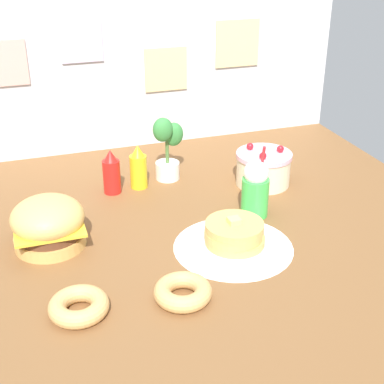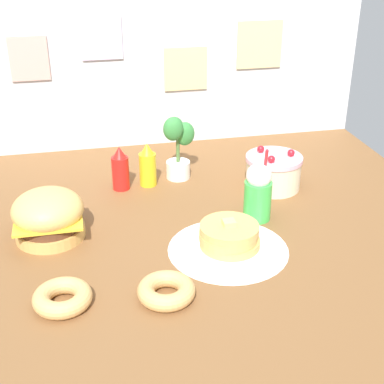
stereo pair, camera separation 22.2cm
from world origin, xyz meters
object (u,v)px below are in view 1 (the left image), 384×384
Objects in this scene: donut_chocolate at (183,291)px; donut_pink_glaze at (79,306)px; layer_cake at (263,168)px; mustard_bottle at (138,168)px; burger at (48,224)px; potted_plant at (167,145)px; pancake_stack at (234,237)px; cream_soda_cup at (255,189)px; ketchup_bottle at (111,173)px.

donut_pink_glaze is at bearing 174.19° from donut_chocolate.
layer_cake is 0.97m from donut_chocolate.
mustard_bottle is 0.89m from donut_chocolate.
donut_chocolate is (0.34, -0.03, 0.00)m from donut_pink_glaze.
burger is 1.43× the size of donut_pink_glaze.
potted_plant is at bearing 76.81° from donut_chocolate.
potted_plant reaches higher than layer_cake.
layer_cake is (0.35, 0.49, 0.03)m from pancake_stack.
cream_soda_cup reaches higher than pancake_stack.
burger is 0.46m from donut_pink_glaze.
cream_soda_cup is 0.92m from donut_pink_glaze.
layer_cake reaches higher than donut_chocolate.
donut_pink_glaze is (-0.41, -0.85, -0.07)m from mustard_bottle.
potted_plant is at bearing 95.39° from pancake_stack.
layer_cake is at bearing 54.20° from pancake_stack.
layer_cake is at bearing -15.00° from mustard_bottle.
cream_soda_cup reaches higher than mustard_bottle.
mustard_bottle reaches higher than pancake_stack.
donut_chocolate is at bearing -103.19° from potted_plant.
layer_cake is 1.25× the size of ketchup_bottle.
ketchup_bottle is 0.88m from donut_pink_glaze.
potted_plant is at bearing 18.70° from mustard_bottle.
ketchup_bottle is at bearing 94.36° from donut_chocolate.
donut_chocolate is 0.61× the size of potted_plant.
cream_soda_cup is at bearing 44.46° from donut_chocolate.
layer_cake is (1.02, 0.24, -0.01)m from burger.
donut_pink_glaze is (-0.81, -0.43, -0.09)m from cream_soda_cup.
mustard_bottle is 0.94m from donut_pink_glaze.
donut_pink_glaze is at bearing -161.51° from pancake_stack.
ketchup_bottle is at bearing 71.81° from donut_pink_glaze.
potted_plant reaches higher than cream_soda_cup.
cream_soda_cup reaches higher than donut_pink_glaze.
mustard_bottle is at bearing 6.45° from ketchup_bottle.
burger is at bearing 128.27° from donut_chocolate.
potted_plant is (-0.42, 0.21, 0.09)m from layer_cake.
burger is 0.72m from pancake_stack.
burger is 1.05m from layer_cake.
mustard_bottle is (0.13, 0.01, 0.00)m from ketchup_bottle.
pancake_stack is 1.13× the size of cream_soda_cup.
mustard_bottle is 0.18m from potted_plant.
pancake_stack is at bearing -125.80° from layer_cake.
ketchup_bottle is at bearing 168.85° from layer_cake.
cream_soda_cup is 0.67m from donut_chocolate.
potted_plant is (-0.25, 0.48, 0.05)m from cream_soda_cup.
mustard_bottle is at bearing 85.85° from donut_chocolate.
cream_soda_cup reaches higher than burger.
mustard_bottle is at bearing 41.20° from burger.
ketchup_bottle is 1.08× the size of donut_chocolate.
cream_soda_cup is (0.86, -0.03, 0.03)m from burger.
cream_soda_cup is (-0.17, -0.27, 0.04)m from layer_cake.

